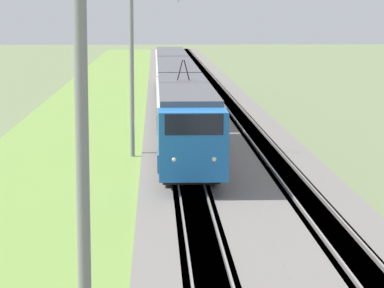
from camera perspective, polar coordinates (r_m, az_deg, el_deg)
name	(u,v)px	position (r m, az deg, el deg)	size (l,w,h in m)	color
ballast_main	(178,128)	(58.38, -0.86, 1.04)	(240.00, 4.40, 0.30)	slate
ballast_adjacent	(247,127)	(58.66, 3.45, 1.06)	(240.00, 4.40, 0.30)	slate
track_main	(178,127)	(58.38, -0.86, 1.04)	(240.00, 1.57, 0.45)	#4C4238
track_adjacent	(247,127)	(58.66, 3.45, 1.07)	(240.00, 1.57, 0.45)	#4C4238
grass_verge	(82,130)	(58.56, -6.90, 0.91)	(240.00, 8.98, 0.12)	olive
passenger_train	(176,85)	(64.37, -1.01, 3.70)	(58.85, 2.84, 5.05)	blue
catenary_mast_near	(86,174)	(14.86, -6.67, -1.91)	(0.22, 2.56, 9.60)	slate
catenary_mast_mid	(133,66)	(46.65, -3.73, 4.90)	(0.22, 2.56, 9.28)	slate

